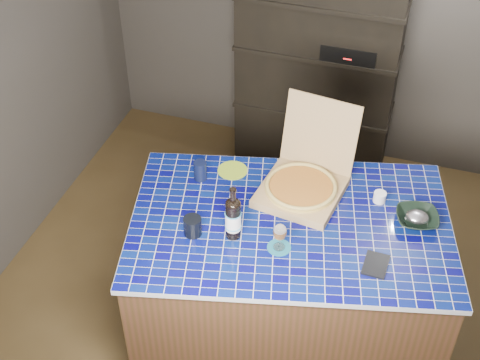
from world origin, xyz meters
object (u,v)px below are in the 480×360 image
(dvd_case, at_px, (376,265))
(bowl, at_px, (417,218))
(wine_glass, at_px, (280,232))
(mead_bottle, at_px, (233,218))
(kitchen_island, at_px, (287,280))
(pizza_box, at_px, (303,183))

(dvd_case, relative_size, bowl, 0.73)
(wine_glass, bearing_deg, mead_bottle, 176.64)
(kitchen_island, xyz_separation_m, mead_bottle, (-0.27, -0.20, 0.61))
(wine_glass, distance_m, dvd_case, 0.52)
(pizza_box, relative_size, bowl, 2.57)
(dvd_case, bearing_deg, wine_glass, -174.15)
(mead_bottle, bearing_deg, wine_glass, -3.36)
(kitchen_island, relative_size, wine_glass, 12.37)
(mead_bottle, relative_size, bowl, 1.43)
(pizza_box, bearing_deg, mead_bottle, -112.71)
(bowl, bearing_deg, kitchen_island, -162.46)
(bowl, bearing_deg, mead_bottle, -156.45)
(pizza_box, height_order, dvd_case, pizza_box)
(mead_bottle, relative_size, dvd_case, 1.96)
(kitchen_island, xyz_separation_m, dvd_case, (0.49, -0.18, 0.49))
(wine_glass, height_order, bowl, wine_glass)
(wine_glass, bearing_deg, kitchen_island, 87.56)
(mead_bottle, bearing_deg, kitchen_island, 36.11)
(dvd_case, bearing_deg, pizza_box, 140.78)
(pizza_box, relative_size, wine_glass, 3.74)
(kitchen_island, relative_size, dvd_case, 11.68)
(pizza_box, height_order, bowl, pizza_box)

